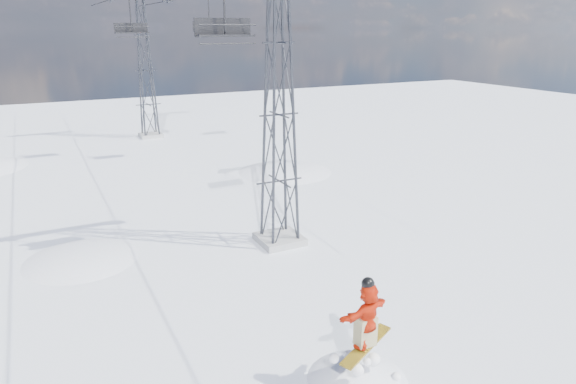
% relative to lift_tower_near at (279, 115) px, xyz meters
% --- Properties ---
extents(ground, '(120.00, 120.00, 0.00)m').
position_rel_lift_tower_near_xyz_m(ground, '(-0.80, -8.00, -5.47)').
color(ground, white).
rests_on(ground, ground).
extents(snow_terrain, '(39.00, 37.00, 22.00)m').
position_rel_lift_tower_near_xyz_m(snow_terrain, '(-5.57, 13.24, -15.06)').
color(snow_terrain, white).
rests_on(snow_terrain, ground).
extents(lift_tower_near, '(5.20, 1.80, 11.43)m').
position_rel_lift_tower_near_xyz_m(lift_tower_near, '(0.00, 0.00, 0.00)').
color(lift_tower_near, '#999999').
rests_on(lift_tower_near, ground).
extents(lift_tower_far, '(5.20, 1.80, 11.43)m').
position_rel_lift_tower_near_xyz_m(lift_tower_far, '(0.00, 25.00, 0.00)').
color(lift_tower_far, '#999999').
rests_on(lift_tower_far, ground).
extents(lift_chair_near, '(2.12, 0.61, 2.63)m').
position_rel_lift_tower_near_xyz_m(lift_chair_near, '(-2.20, -0.11, 3.27)').
color(lift_chair_near, black).
rests_on(lift_chair_near, ground).
extents(lift_chair_mid, '(2.05, 0.59, 2.55)m').
position_rel_lift_tower_near_xyz_m(lift_chair_mid, '(2.20, 14.89, 3.34)').
color(lift_chair_mid, black).
rests_on(lift_chair_mid, ground).
extents(lift_chair_far, '(2.15, 0.62, 2.66)m').
position_rel_lift_tower_near_xyz_m(lift_chair_far, '(-2.20, 17.54, 3.25)').
color(lift_chair_far, black).
rests_on(lift_chair_far, ground).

